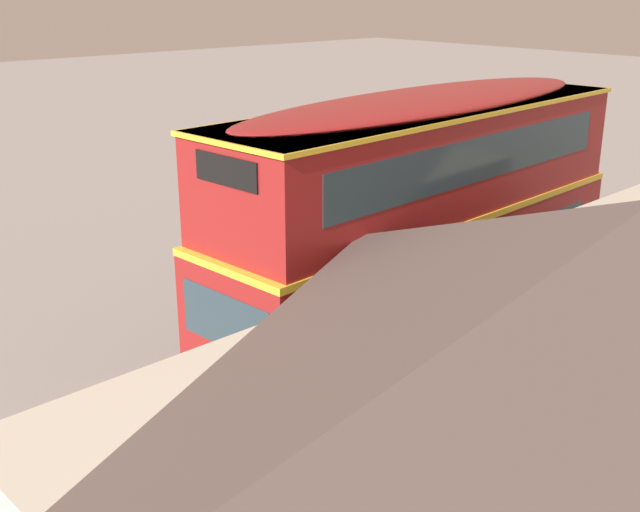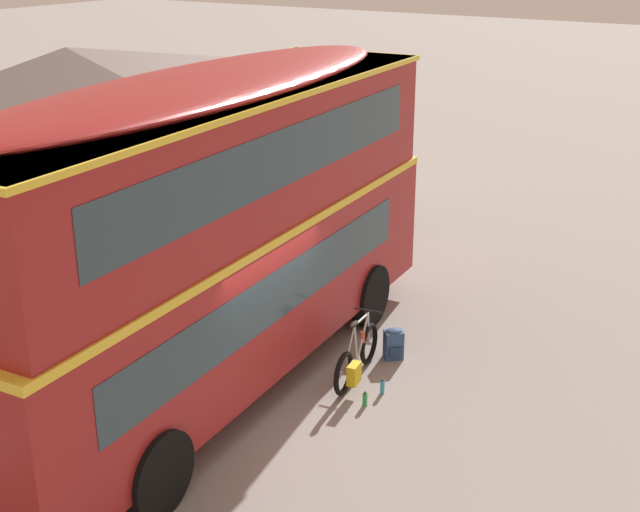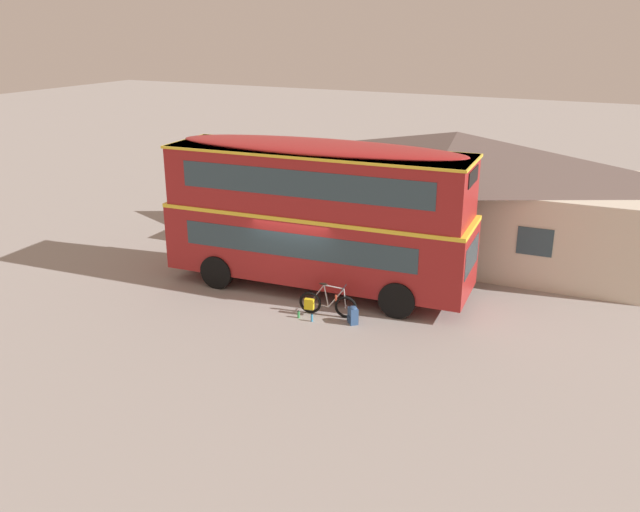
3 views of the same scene
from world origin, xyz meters
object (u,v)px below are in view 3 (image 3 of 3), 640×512
water_bottle_blue_sports (312,318)px  water_bottle_green_metal (299,314)px  double_decker_bus (317,210)px  backpack_on_ground (353,315)px  touring_bicycle (326,304)px

water_bottle_blue_sports → water_bottle_green_metal: bearing=174.3°
water_bottle_green_metal → double_decker_bus: bearing=103.1°
backpack_on_ground → water_bottle_green_metal: (-1.58, -0.35, -0.17)m
backpack_on_ground → water_bottle_blue_sports: bearing=-160.7°
double_decker_bus → water_bottle_blue_sports: double_decker_bus is taller
backpack_on_ground → water_bottle_green_metal: size_ratio=2.30×
water_bottle_green_metal → backpack_on_ground: bearing=12.4°
water_bottle_blue_sports → backpack_on_ground: bearing=19.3°
double_decker_bus → touring_bicycle: 3.12m
backpack_on_ground → water_bottle_blue_sports: size_ratio=2.16×
touring_bicycle → backpack_on_ground: bearing=-9.5°
double_decker_bus → water_bottle_green_metal: bearing=-76.9°
touring_bicycle → water_bottle_blue_sports: (-0.17, -0.55, -0.26)m
touring_bicycle → water_bottle_green_metal: touring_bicycle is taller
water_bottle_green_metal → water_bottle_blue_sports: 0.46m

